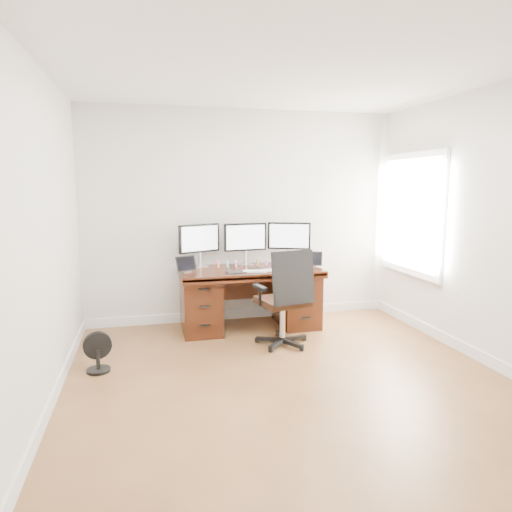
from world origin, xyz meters
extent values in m
plane|color=brown|center=(0.00, 0.00, 0.00)|extent=(4.50, 4.50, 0.00)
cube|color=silver|center=(0.00, 2.25, 1.35)|extent=(4.00, 0.10, 2.70)
cube|color=silver|center=(2.00, 0.00, 1.35)|extent=(0.10, 4.50, 2.70)
cube|color=white|center=(1.97, 1.50, 1.40)|extent=(0.04, 1.30, 1.50)
cube|color=white|center=(1.95, 1.50, 1.40)|extent=(0.01, 1.15, 1.35)
cube|color=#39170B|center=(0.00, 1.80, 0.72)|extent=(1.70, 0.80, 0.05)
cube|color=#39170B|center=(-0.60, 1.83, 0.35)|extent=(0.45, 0.70, 0.70)
cube|color=#39170B|center=(0.60, 1.83, 0.35)|extent=(0.45, 0.70, 0.70)
cube|color=black|center=(0.00, 2.10, 0.50)|extent=(0.74, 0.03, 0.40)
cylinder|color=black|center=(0.21, 1.15, 0.04)|extent=(0.68, 0.68, 0.08)
cylinder|color=silver|center=(0.21, 1.15, 0.29)|extent=(0.06, 0.06, 0.41)
cube|color=black|center=(0.21, 1.15, 0.49)|extent=(0.58, 0.56, 0.07)
cube|color=black|center=(0.26, 0.93, 0.80)|extent=(0.47, 0.15, 0.56)
cube|color=black|center=(-0.06, 1.09, 0.68)|extent=(0.11, 0.25, 0.03)
cube|color=black|center=(0.49, 1.20, 0.68)|extent=(0.11, 0.25, 0.03)
cylinder|color=black|center=(-1.70, 0.84, 0.01)|extent=(0.22, 0.22, 0.03)
cylinder|color=black|center=(-1.70, 0.84, 0.12)|extent=(0.04, 0.04, 0.19)
cylinder|color=black|center=(-1.70, 0.84, 0.25)|extent=(0.27, 0.11, 0.26)
cube|color=silver|center=(-0.58, 2.07, 0.76)|extent=(0.22, 0.20, 0.01)
cylinder|color=silver|center=(-0.58, 2.07, 0.84)|extent=(0.04, 0.04, 0.18)
cube|color=black|center=(-0.58, 2.07, 1.10)|extent=(0.52, 0.25, 0.35)
cube|color=white|center=(-0.57, 2.05, 1.10)|extent=(0.46, 0.20, 0.30)
cube|color=silver|center=(0.00, 2.07, 0.76)|extent=(0.19, 0.16, 0.01)
cylinder|color=silver|center=(0.00, 2.07, 0.84)|extent=(0.04, 0.04, 0.18)
cube|color=black|center=(0.00, 2.07, 1.10)|extent=(0.55, 0.09, 0.35)
cube|color=white|center=(0.00, 2.05, 1.10)|extent=(0.50, 0.05, 0.30)
cube|color=silver|center=(0.58, 2.07, 0.76)|extent=(0.22, 0.20, 0.01)
cylinder|color=silver|center=(0.58, 2.07, 0.84)|extent=(0.04, 0.04, 0.18)
cube|color=black|center=(0.58, 2.07, 1.10)|extent=(0.52, 0.24, 0.35)
cube|color=white|center=(0.57, 2.05, 1.10)|extent=(0.47, 0.19, 0.30)
cube|color=silver|center=(-0.78, 1.75, 0.76)|extent=(0.12, 0.11, 0.01)
cube|color=black|center=(-0.78, 1.75, 0.85)|extent=(0.25, 0.15, 0.17)
cube|color=silver|center=(0.79, 1.75, 0.76)|extent=(0.12, 0.12, 0.01)
cube|color=black|center=(0.79, 1.75, 0.85)|extent=(0.25, 0.17, 0.17)
cube|color=white|center=(0.01, 1.58, 0.76)|extent=(0.30, 0.17, 0.01)
cube|color=silver|center=(0.20, 1.62, 0.76)|extent=(0.15, 0.15, 0.01)
cube|color=black|center=(-0.22, 1.59, 0.76)|extent=(0.25, 0.19, 0.01)
cube|color=black|center=(0.04, 1.75, 0.76)|extent=(0.15, 0.09, 0.01)
cylinder|color=orange|center=(-0.37, 1.95, 0.78)|extent=(0.03, 0.03, 0.05)
sphere|color=orange|center=(-0.37, 1.95, 0.82)|extent=(0.03, 0.03, 0.03)
cylinder|color=#59A1DE|center=(-0.25, 1.95, 0.78)|extent=(0.03, 0.03, 0.05)
sphere|color=#59A1DE|center=(-0.25, 1.95, 0.82)|extent=(0.03, 0.03, 0.03)
cylinder|color=pink|center=(-0.14, 1.95, 0.78)|extent=(0.03, 0.03, 0.05)
sphere|color=pink|center=(-0.14, 1.95, 0.82)|extent=(0.03, 0.03, 0.03)
cylinder|color=brown|center=(0.13, 1.95, 0.78)|extent=(0.03, 0.03, 0.05)
sphere|color=brown|center=(0.13, 1.95, 0.82)|extent=(0.03, 0.03, 0.03)
cylinder|color=#9E74D8|center=(0.24, 1.95, 0.78)|extent=(0.03, 0.03, 0.05)
sphere|color=#9E74D8|center=(0.24, 1.95, 0.82)|extent=(0.03, 0.03, 0.03)
cylinder|color=#E3DF6D|center=(0.34, 1.95, 0.78)|extent=(0.03, 0.03, 0.05)
sphere|color=#E3DF6D|center=(0.34, 1.95, 0.82)|extent=(0.03, 0.03, 0.03)
camera|label=1|loc=(-1.22, -3.51, 1.76)|focal=32.00mm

